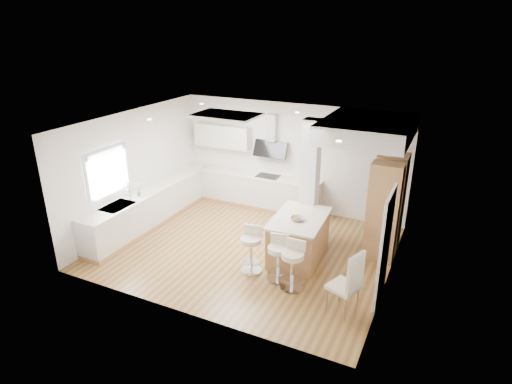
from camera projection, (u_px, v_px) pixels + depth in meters
The scene contains 18 objects.
ground at pixel (248, 248), 9.48m from camera, with size 6.00×6.00×0.00m, color olive.
ceiling at pixel (248, 248), 9.48m from camera, with size 6.00×5.00×0.02m, color silver.
wall_back at pixel (291, 157), 11.05m from camera, with size 6.00×0.04×2.80m, color silver.
wall_left at pixel (135, 169), 10.16m from camera, with size 0.04×5.00×2.80m, color silver.
wall_right at pixel (395, 215), 7.75m from camera, with size 0.04×5.00×2.80m, color silver.
skylight at pixel (227, 115), 9.27m from camera, with size 4.10×2.10×0.06m.
window_left at pixel (107, 169), 9.28m from camera, with size 0.06×1.28×1.07m.
doorway_right at pixel (385, 249), 7.41m from camera, with size 0.05×1.00×2.10m.
counter_left at pixel (155, 204), 10.59m from camera, with size 0.63×4.50×1.35m.
counter_back at pixel (254, 181), 11.45m from camera, with size 3.62×0.63×2.50m.
pillar at pixel (310, 182), 9.33m from camera, with size 0.35×0.35×2.80m.
soffit at pixel (368, 129), 8.84m from camera, with size 1.78×2.20×0.40m.
oven_column at pixel (386, 205), 9.04m from camera, with size 0.63×1.21×2.10m.
peninsula at pixel (299, 237), 8.92m from camera, with size 1.11×1.60×1.02m.
bar_stool_a at pixel (251, 247), 8.41m from camera, with size 0.48×0.48×0.96m.
bar_stool_b at pixel (278, 256), 8.11m from camera, with size 0.50×0.50×0.94m.
bar_stool_c at pixel (293, 263), 7.84m from camera, with size 0.44×0.44×0.97m.
dining_chair at pixel (349, 282), 7.11m from camera, with size 0.60×0.60×1.20m.
Camera 1 is at (3.78, -7.44, 4.66)m, focal length 30.00 mm.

